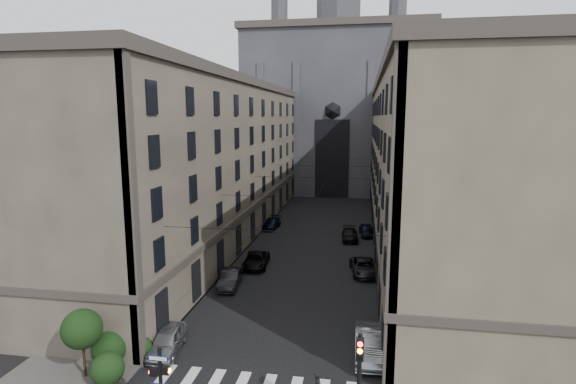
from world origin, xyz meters
The scene contains 17 objects.
sidewalk_left centered at (-10.50, 36.00, 0.07)m, with size 7.00×80.00×0.15m, color #383533.
sidewalk_right centered at (10.50, 36.00, 0.07)m, with size 7.00×80.00×0.15m, color #383533.
building_left centered at (-13.44, 36.00, 9.34)m, with size 13.60×60.60×18.85m.
building_right centered at (13.44, 36.00, 9.34)m, with size 13.60×60.60×18.85m.
gothic_tower centered at (0.00, 74.96, 17.80)m, with size 35.00×23.00×58.00m.
pedestrian_signal_left centered at (-3.51, 1.50, 2.32)m, with size 1.02×0.38×4.00m.
traffic_light_right centered at (5.60, 1.92, 3.29)m, with size 0.34×0.50×5.20m.
shrub_cluster centered at (-8.72, 5.01, 1.80)m, with size 3.90×4.40×3.90m.
tram_wires centered at (0.00, 35.63, 7.25)m, with size 14.00×60.00×0.43m.
car_left_near centered at (-6.20, 8.00, 0.72)m, with size 1.71×4.24×1.45m, color gray.
car_left_midnear centered at (-5.49, 19.09, 0.72)m, with size 1.53×4.39×1.45m, color black.
car_left_midfar centered at (-4.53, 24.55, 0.67)m, with size 2.23×4.84×1.34m, color black.
car_left_far centered at (-6.20, 39.77, 0.67)m, with size 1.87×4.61×1.34m, color black.
car_right_near centered at (6.20, 9.51, 0.82)m, with size 1.75×5.01×1.65m, color slate.
car_right_midnear centered at (5.85, 24.20, 0.69)m, with size 2.28×4.93×1.37m, color black.
car_right_midfar centered at (4.20, 35.68, 0.66)m, with size 1.85×4.55×1.32m, color black.
car_right_far centered at (6.20, 38.16, 0.71)m, with size 1.68×4.16×1.42m, color black.
Camera 1 is at (5.51, -16.37, 14.46)m, focal length 28.00 mm.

